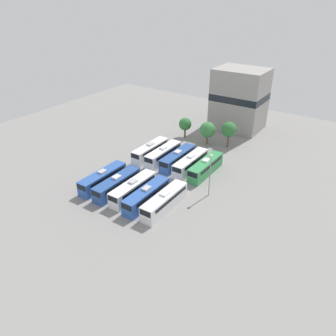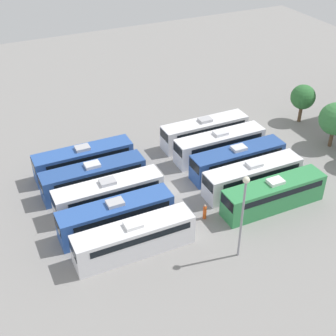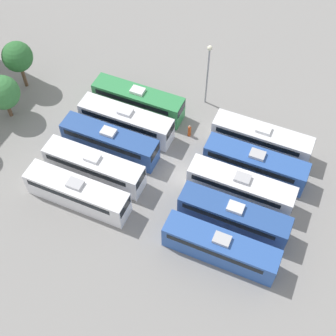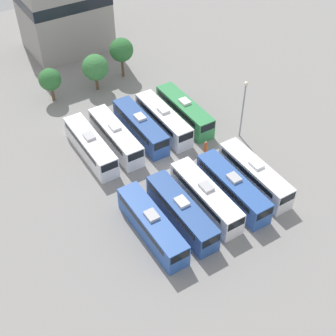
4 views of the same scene
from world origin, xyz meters
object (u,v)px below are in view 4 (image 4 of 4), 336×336
bus_3 (233,187)px  light_pole (244,101)px  bus_1 (181,211)px  bus_4 (255,174)px  depot_building (62,1)px  bus_7 (140,126)px  bus_5 (90,145)px  tree_0 (50,80)px  bus_2 (205,196)px  bus_6 (115,136)px  bus_8 (163,119)px  worker_person (206,147)px  tree_2 (121,50)px  tree_1 (95,68)px  bus_0 (152,225)px  bus_9 (184,110)px

bus_3 → light_pole: bearing=47.1°
bus_1 → bus_4: same height
light_pole → depot_building: bearing=105.5°
bus_7 → depot_building: (1.61, 28.45, 6.58)m
bus_5 → tree_0: tree_0 is taller
bus_2 → bus_5: (-7.33, 15.17, 0.00)m
tree_0 → bus_6: bearing=-77.9°
bus_4 → bus_7: size_ratio=1.00×
bus_4 → light_pole: light_pole is taller
bus_5 → tree_0: 14.60m
bus_8 → worker_person: (2.18, -7.06, -0.88)m
tree_0 → bus_8: bearing=-54.7°
bus_4 → tree_2: (-1.91, 30.21, 2.98)m
bus_6 → depot_building: depot_building is taller
light_pole → bus_2: bearing=-144.7°
bus_8 → worker_person: bus_8 is taller
bus_2 → worker_person: bus_2 is taller
bus_4 → bus_6: (-10.86, 15.30, 0.00)m
bus_7 → tree_2: size_ratio=1.71×
bus_5 → tree_2: (12.58, 14.95, 2.98)m
light_pole → tree_0: 28.34m
worker_person → tree_1: tree_1 is taller
bus_1 → worker_person: bearing=42.1°
tree_2 → tree_1: bearing=-166.8°
bus_0 → bus_8: bearing=54.7°
bus_7 → bus_0: bearing=-115.3°
bus_8 → depot_building: (-1.85, 28.76, 6.58)m
bus_7 → bus_9: (7.02, -0.15, 0.00)m
bus_2 → bus_8: (3.55, 15.01, 0.00)m
bus_3 → tree_0: bearing=108.9°
bus_1 → bus_6: 15.66m
tree_2 → bus_0: bearing=-112.4°
tree_2 → depot_building: size_ratio=0.40×
bus_5 → worker_person: (13.06, -7.22, -0.88)m
bus_2 → light_pole: size_ratio=1.29×
tree_0 → bus_5: bearing=-92.1°
bus_7 → bus_8: (3.46, -0.31, 0.00)m
tree_2 → tree_0: bearing=-177.7°
bus_5 → bus_1: bearing=-76.5°
tree_1 → bus_3: bearing=-83.4°
tree_0 → bus_0: bearing=-91.0°
tree_0 → depot_building: size_ratio=0.32×
bus_3 → tree_2: 30.80m
tree_1 → depot_building: size_ratio=0.36×
tree_2 → depot_building: depot_building is taller
worker_person → bus_7: bearing=127.4°
bus_3 → worker_person: bus_3 is taller
light_pole → tree_1: size_ratio=1.49×
bus_7 → light_pole: bearing=-31.9°
bus_6 → bus_7: 3.80m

